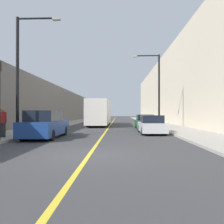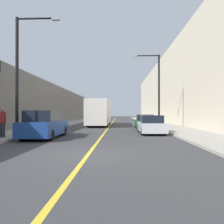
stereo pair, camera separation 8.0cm
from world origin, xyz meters
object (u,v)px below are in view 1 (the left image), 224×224
street_lamp_left (21,68)px  car_right_near (151,125)px  bus (100,112)px  pedestrian (3,122)px  parked_suv_left (45,125)px  street_lamp_right (157,86)px  car_right_mid (145,122)px

street_lamp_left → car_right_near: bearing=21.9°
car_right_near → street_lamp_left: (-8.87, -3.57, 3.90)m
bus → pedestrian: bearing=-107.3°
parked_suv_left → street_lamp_right: (8.82, 8.62, 3.68)m
street_lamp_left → street_lamp_right: 13.68m
street_lamp_left → street_lamp_right: size_ratio=1.01×
car_right_mid → bus: bearing=133.1°
bus → car_right_near: bus is taller
parked_suv_left → car_right_near: size_ratio=1.18×
pedestrian → street_lamp_left: bearing=27.1°
car_right_mid → street_lamp_right: size_ratio=0.55×
bus → street_lamp_left: street_lamp_left is taller
street_lamp_left → bus: bearing=75.7°
car_right_mid → street_lamp_left: size_ratio=0.55×
car_right_mid → pedestrian: bearing=-136.0°
bus → car_right_mid: size_ratio=2.51×
car_right_mid → street_lamp_right: 4.04m
street_lamp_left → pedestrian: 3.64m
car_right_mid → street_lamp_right: (1.24, -0.01, 3.85)m
bus → pedestrian: (-4.72, -15.18, -0.63)m
car_right_mid → street_lamp_left: (-8.98, -9.10, 3.89)m
parked_suv_left → car_right_near: 8.09m
parked_suv_left → street_lamp_left: size_ratio=0.64×
car_right_mid → street_lamp_left: street_lamp_left is taller
street_lamp_right → street_lamp_left: bearing=-138.4°
parked_suv_left → street_lamp_right: size_ratio=0.65×
car_right_mid → street_lamp_right: street_lamp_right is taller
bus → parked_suv_left: 14.44m
parked_suv_left → street_lamp_left: street_lamp_left is taller
parked_suv_left → street_lamp_right: 12.87m
car_right_near → car_right_mid: (0.11, 5.52, 0.01)m
car_right_near → pedestrian: (-9.83, -4.07, 0.43)m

